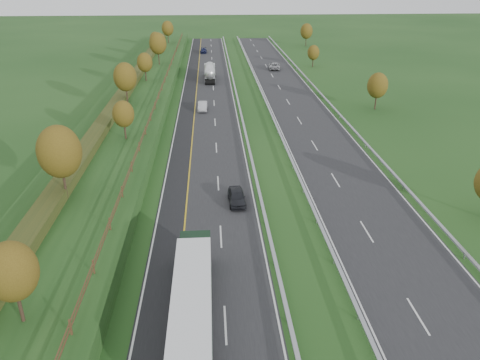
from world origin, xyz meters
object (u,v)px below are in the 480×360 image
object	(u,v)px
road_tanker	(210,72)
box_lorry	(193,302)
car_silver_mid	(203,106)
car_dark_near	(237,197)
car_oncoming	(274,66)
car_small_far	(203,51)

from	to	relation	value
road_tanker	box_lorry	bearing A→B (deg)	-91.11
road_tanker	car_silver_mid	distance (m)	25.05
road_tanker	car_dark_near	size ratio (longest dim) A/B	2.56
car_silver_mid	car_dark_near	bearing A→B (deg)	-82.37
car_dark_near	car_silver_mid	bearing A→B (deg)	94.03
car_dark_near	car_oncoming	bearing A→B (deg)	77.22
car_small_far	car_oncoming	world-z (taller)	car_oncoming
box_lorry	car_small_far	xyz separation A→B (m)	(-0.20, 117.72, -1.62)
box_lorry	car_dark_near	world-z (taller)	box_lorry
road_tanker	car_dark_near	world-z (taller)	road_tanker
box_lorry	car_small_far	distance (m)	117.73
car_oncoming	car_small_far	bearing A→B (deg)	-48.51
road_tanker	car_small_far	size ratio (longest dim) A/B	2.44
box_lorry	car_dark_near	xyz separation A→B (m)	(4.08, 18.96, -1.54)
box_lorry	car_silver_mid	size ratio (longest dim) A/B	3.63
box_lorry	car_small_far	size ratio (longest dim) A/B	3.55
car_oncoming	car_dark_near	bearing A→B (deg)	86.25
road_tanker	car_oncoming	bearing A→B (deg)	34.68
box_lorry	car_dark_near	distance (m)	19.46
road_tanker	car_oncoming	distance (m)	19.71
car_dark_near	car_oncoming	distance (m)	74.02
road_tanker	car_oncoming	xyz separation A→B (m)	(16.19, 11.20, -1.01)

